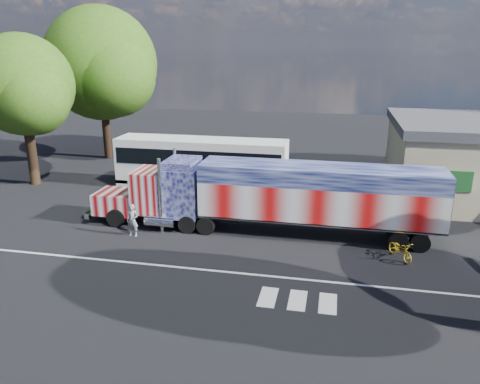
% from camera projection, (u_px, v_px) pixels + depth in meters
% --- Properties ---
extents(ground, '(100.00, 100.00, 0.00)m').
position_uv_depth(ground, '(228.00, 244.00, 24.02)').
color(ground, black).
extents(lane_markings, '(30.00, 2.67, 0.01)m').
position_uv_depth(lane_markings, '(247.00, 282.00, 20.16)').
color(lane_markings, silver).
rests_on(lane_markings, ground).
extents(semi_truck, '(19.33, 3.05, 4.12)m').
position_uv_depth(semi_truck, '(274.00, 195.00, 24.98)').
color(semi_truck, black).
rests_on(semi_truck, ground).
extents(coach_bus, '(12.10, 2.82, 3.52)m').
position_uv_depth(coach_bus, '(201.00, 163.00, 33.09)').
color(coach_bus, white).
rests_on(coach_bus, ground).
extents(woman, '(0.66, 0.46, 1.75)m').
position_uv_depth(woman, '(133.00, 220.00, 24.86)').
color(woman, slate).
rests_on(woman, ground).
extents(bicycle, '(1.39, 1.83, 0.92)m').
position_uv_depth(bicycle, '(400.00, 250.00, 22.28)').
color(bicycle, gold).
rests_on(bicycle, ground).
extents(tree_nw_a, '(10.12, 9.64, 13.09)m').
position_uv_depth(tree_nw_a, '(102.00, 64.00, 40.04)').
color(tree_nw_a, black).
rests_on(tree_nw_a, ground).
extents(tree_w_a, '(7.35, 7.00, 10.66)m').
position_uv_depth(tree_w_a, '(24.00, 86.00, 32.34)').
color(tree_w_a, black).
rests_on(tree_w_a, ground).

